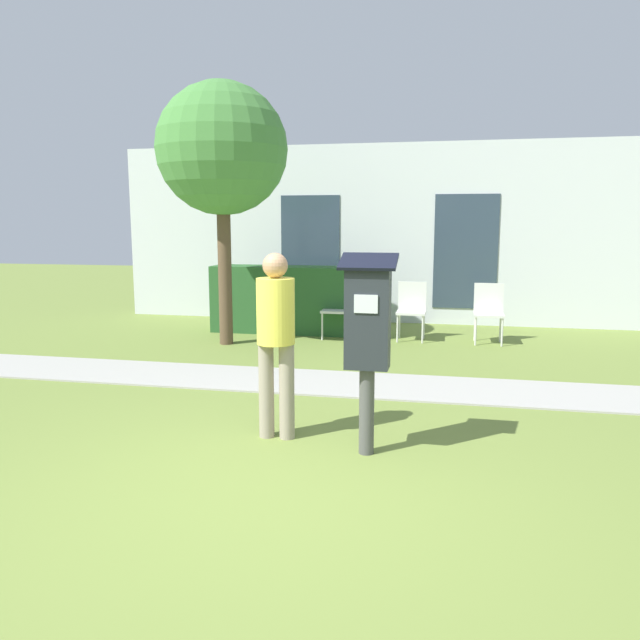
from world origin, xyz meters
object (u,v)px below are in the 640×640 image
(person_standing, at_px, (276,331))
(outdoor_chair_right, at_px, (489,308))
(parking_meter, at_px, (368,328))
(outdoor_chair_middle, at_px, (412,306))
(outdoor_chair_left, at_px, (338,304))

(person_standing, relative_size, outdoor_chair_right, 1.76)
(parking_meter, height_order, outdoor_chair_middle, parking_meter)
(person_standing, height_order, outdoor_chair_left, person_standing)
(person_standing, bearing_deg, outdoor_chair_middle, 49.89)
(parking_meter, xyz_separation_m, person_standing, (-0.80, 0.21, -0.09))
(parking_meter, xyz_separation_m, outdoor_chair_right, (1.19, 4.97, -0.49))
(outdoor_chair_middle, bearing_deg, person_standing, -121.20)
(parking_meter, distance_m, outdoor_chair_left, 5.05)
(outdoor_chair_right, bearing_deg, outdoor_chair_middle, 155.99)
(person_standing, relative_size, outdoor_chair_left, 1.76)
(outdoor_chair_left, xyz_separation_m, outdoor_chair_right, (2.32, 0.07, 0.00))
(outdoor_chair_right, bearing_deg, person_standing, -137.00)
(parking_meter, bearing_deg, outdoor_chair_middle, 89.64)
(person_standing, xyz_separation_m, outdoor_chair_right, (1.99, 4.75, -0.40))
(outdoor_chair_left, relative_size, outdoor_chair_right, 1.00)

